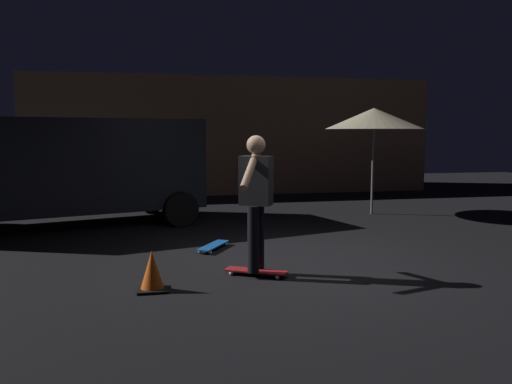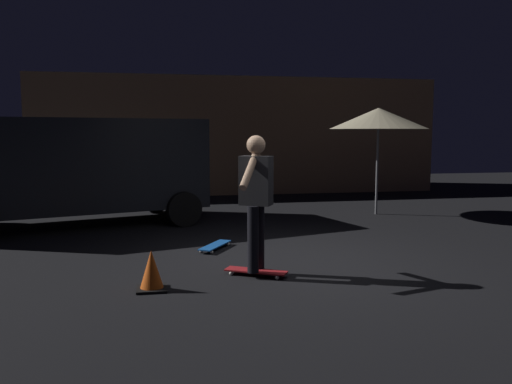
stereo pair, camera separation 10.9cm
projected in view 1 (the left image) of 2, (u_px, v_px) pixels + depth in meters
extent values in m
plane|color=black|center=(288.00, 265.00, 6.99)|extent=(28.00, 28.00, 0.00)
cube|color=#AD7F56|center=(229.00, 136.00, 16.07)|extent=(11.65, 3.00, 3.36)
cube|color=black|center=(74.00, 164.00, 9.77)|extent=(4.95, 3.09, 1.70)
cylinder|color=black|center=(181.00, 209.00, 9.80)|extent=(0.70, 0.39, 0.66)
cylinder|color=black|center=(151.00, 198.00, 11.54)|extent=(0.70, 0.39, 0.66)
cylinder|color=slate|center=(373.00, 164.00, 11.25)|extent=(0.05, 0.05, 2.20)
cone|color=beige|center=(374.00, 119.00, 11.14)|extent=(2.10, 2.10, 0.45)
cube|color=#AD1E23|center=(256.00, 271.00, 6.44)|extent=(0.78, 0.56, 0.02)
sphere|color=silver|center=(281.00, 274.00, 6.43)|extent=(0.05, 0.05, 0.05)
sphere|color=silver|center=(277.00, 277.00, 6.27)|extent=(0.05, 0.05, 0.05)
sphere|color=silver|center=(236.00, 270.00, 6.62)|extent=(0.05, 0.05, 0.05)
sphere|color=silver|center=(231.00, 273.00, 6.45)|extent=(0.05, 0.05, 0.05)
cube|color=#1959B2|center=(213.00, 245.00, 7.90)|extent=(0.58, 0.77, 0.02)
sphere|color=silver|center=(210.00, 252.00, 7.59)|extent=(0.05, 0.05, 0.05)
sphere|color=silver|center=(200.00, 251.00, 7.65)|extent=(0.05, 0.05, 0.05)
sphere|color=silver|center=(226.00, 244.00, 8.15)|extent=(0.05, 0.05, 0.05)
sphere|color=silver|center=(216.00, 243.00, 8.21)|extent=(0.05, 0.05, 0.05)
cylinder|color=black|center=(259.00, 236.00, 6.50)|extent=(0.14, 0.14, 0.82)
cylinder|color=black|center=(253.00, 240.00, 6.29)|extent=(0.14, 0.14, 0.82)
cube|color=#262628|center=(256.00, 181.00, 6.31)|extent=(0.44, 0.38, 0.60)
sphere|color=tan|center=(256.00, 145.00, 6.26)|extent=(0.23, 0.23, 0.23)
cylinder|color=tan|center=(261.00, 167.00, 6.50)|extent=(0.35, 0.52, 0.46)
cylinder|color=tan|center=(250.00, 170.00, 6.09)|extent=(0.35, 0.52, 0.46)
cube|color=black|center=(153.00, 289.00, 5.84)|extent=(0.34, 0.34, 0.03)
cone|color=#EA5914|center=(152.00, 271.00, 5.82)|extent=(0.28, 0.28, 0.46)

